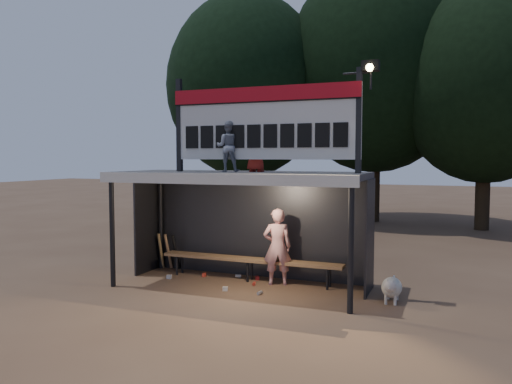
# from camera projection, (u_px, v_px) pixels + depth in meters

# --- Properties ---
(ground) EXTENTS (80.00, 80.00, 0.00)m
(ground) POSITION_uv_depth(u_px,v_px,m) (240.00, 287.00, 10.06)
(ground) COLOR brown
(ground) RESTS_ON ground
(player) EXTENTS (0.67, 0.56, 1.58)m
(player) POSITION_uv_depth(u_px,v_px,m) (277.00, 247.00, 10.19)
(player) COLOR white
(player) RESTS_ON ground
(child_a) EXTENTS (0.56, 0.47, 1.00)m
(child_a) POSITION_uv_depth(u_px,v_px,m) (228.00, 147.00, 9.92)
(child_a) COLOR gray
(child_a) RESTS_ON dugout_shelter
(child_b) EXTENTS (0.50, 0.35, 0.97)m
(child_b) POSITION_uv_depth(u_px,v_px,m) (256.00, 147.00, 9.96)
(child_b) COLOR #AE251A
(child_b) RESTS_ON dugout_shelter
(dugout_shelter) EXTENTS (5.10, 2.08, 2.32)m
(dugout_shelter) POSITION_uv_depth(u_px,v_px,m) (244.00, 195.00, 10.16)
(dugout_shelter) COLOR #3C3B3E
(dugout_shelter) RESTS_ON ground
(scoreboard_assembly) EXTENTS (4.10, 0.27, 1.99)m
(scoreboard_assembly) POSITION_uv_depth(u_px,v_px,m) (266.00, 120.00, 9.62)
(scoreboard_assembly) COLOR black
(scoreboard_assembly) RESTS_ON dugout_shelter
(bench) EXTENTS (4.00, 0.35, 0.48)m
(bench) POSITION_uv_depth(u_px,v_px,m) (250.00, 260.00, 10.54)
(bench) COLOR #936C45
(bench) RESTS_ON ground
(tree_left) EXTENTS (6.46, 6.46, 9.27)m
(tree_left) POSITION_uv_depth(u_px,v_px,m) (246.00, 86.00, 20.42)
(tree_left) COLOR #312015
(tree_left) RESTS_ON ground
(tree_mid) EXTENTS (7.22, 7.22, 10.36)m
(tree_mid) POSITION_uv_depth(u_px,v_px,m) (375.00, 68.00, 19.95)
(tree_mid) COLOR black
(tree_mid) RESTS_ON ground
(tree_right) EXTENTS (6.08, 6.08, 8.72)m
(tree_right) POSITION_uv_depth(u_px,v_px,m) (486.00, 84.00, 17.64)
(tree_right) COLOR #312315
(tree_right) RESTS_ON ground
(dog) EXTENTS (0.36, 0.81, 0.49)m
(dog) POSITION_uv_depth(u_px,v_px,m) (392.00, 287.00, 8.95)
(dog) COLOR beige
(dog) RESTS_ON ground
(bats) EXTENTS (0.48, 0.33, 0.84)m
(bats) POSITION_uv_depth(u_px,v_px,m) (168.00, 251.00, 11.58)
(bats) COLOR #A4814C
(bats) RESTS_ON ground
(litter) EXTENTS (2.37, 1.20, 0.08)m
(litter) POSITION_uv_depth(u_px,v_px,m) (228.00, 281.00, 10.37)
(litter) COLOR red
(litter) RESTS_ON ground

